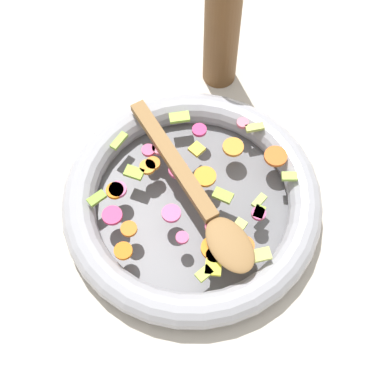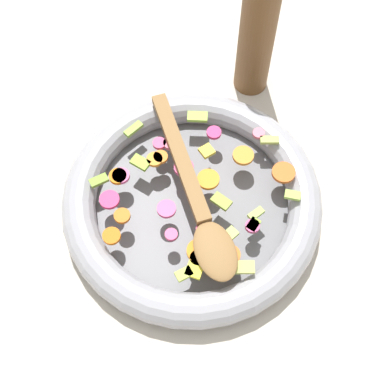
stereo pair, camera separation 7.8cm
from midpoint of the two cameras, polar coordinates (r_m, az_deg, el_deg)
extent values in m
plane|color=beige|center=(0.82, 2.70, -1.89)|extent=(4.00, 4.00, 0.00)
cylinder|color=slate|center=(0.82, 2.71, -1.70)|extent=(0.34, 0.34, 0.01)
torus|color=#9E9EA5|center=(0.80, 2.77, -1.10)|extent=(0.39, 0.39, 0.05)
cylinder|color=orange|center=(0.80, -1.25, 3.24)|extent=(0.03, 0.03, 0.01)
cylinder|color=orange|center=(0.81, 12.46, 1.78)|extent=(0.05, 0.05, 0.01)
cylinder|color=orange|center=(0.80, -0.61, 3.50)|extent=(0.03, 0.03, 0.01)
cylinder|color=orange|center=(0.74, 3.84, -6.60)|extent=(0.05, 0.05, 0.01)
cylinder|color=orange|center=(0.76, -4.58, -2.84)|extent=(0.03, 0.03, 0.01)
cylinder|color=orange|center=(0.78, 4.57, 1.09)|extent=(0.04, 0.04, 0.01)
cylinder|color=orange|center=(0.73, 3.67, -7.38)|extent=(0.03, 0.03, 0.01)
cylinder|color=orange|center=(0.74, 7.10, -6.98)|extent=(0.03, 0.03, 0.01)
cylinder|color=orange|center=(0.79, -5.15, 1.41)|extent=(0.04, 0.04, 0.01)
cylinder|color=orange|center=(0.75, -5.66, -4.98)|extent=(0.04, 0.04, 0.01)
cylinder|color=orange|center=(0.81, 8.22, 3.62)|extent=(0.05, 0.05, 0.01)
cube|color=#93BF3D|center=(0.80, -2.77, 2.91)|extent=(0.03, 0.03, 0.01)
cube|color=#B5CC4F|center=(0.72, 2.23, -9.03)|extent=(0.03, 0.02, 0.01)
cube|color=#BDC75F|center=(0.73, 8.57, -8.25)|extent=(0.03, 0.02, 0.01)
cube|color=#92BA47|center=(0.83, -3.61, 6.49)|extent=(0.03, 0.03, 0.01)
cube|color=#A6CB51|center=(0.79, 13.46, -0.60)|extent=(0.02, 0.02, 0.01)
cube|color=#95AD41|center=(0.77, 6.02, -1.27)|extent=(0.03, 0.03, 0.01)
cube|color=#AAC85D|center=(0.77, 9.72, -2.57)|extent=(0.02, 0.02, 0.01)
cube|color=#BECB5D|center=(0.83, 10.94, 5.22)|extent=(0.03, 0.02, 0.01)
cube|color=#82AC38|center=(0.79, -7.14, 1.08)|extent=(0.03, 0.03, 0.01)
cube|color=#BBD563|center=(0.75, 6.96, -4.87)|extent=(0.03, 0.03, 0.01)
cube|color=#A9DB4C|center=(0.84, 3.23, 7.79)|extent=(0.03, 0.02, 0.01)
cube|color=#9BCB3D|center=(0.76, 9.47, -3.77)|extent=(0.02, 0.02, 0.01)
cylinder|color=#D05083|center=(0.79, -4.83, 1.47)|extent=(0.03, 0.03, 0.01)
cylinder|color=#CF4576|center=(0.81, -0.78, 4.96)|extent=(0.02, 0.02, 0.01)
cylinder|color=#D7306D|center=(0.83, 5.04, 6.08)|extent=(0.03, 0.03, 0.01)
cylinder|color=#F06D83|center=(0.84, 9.77, 5.93)|extent=(0.02, 0.02, 0.01)
cylinder|color=#E24E85|center=(0.76, 0.17, -2.09)|extent=(0.03, 0.03, 0.01)
cylinder|color=#D04472|center=(0.79, 1.91, 2.35)|extent=(0.04, 0.04, 0.01)
cylinder|color=#D72D64|center=(0.77, -5.98, -1.10)|extent=(0.03, 0.03, 0.01)
cylinder|color=#DA6B87|center=(0.81, 0.41, 4.97)|extent=(0.03, 0.03, 0.01)
cylinder|color=#D54A81|center=(0.76, 9.38, -3.89)|extent=(0.03, 0.03, 0.01)
cylinder|color=#E0497B|center=(0.74, 0.75, -4.86)|extent=(0.02, 0.02, 0.01)
cylinder|color=#C6436B|center=(0.75, 4.25, -4.35)|extent=(0.03, 0.03, 0.01)
cube|color=yellow|center=(0.73, 3.34, -8.60)|extent=(0.03, 0.03, 0.01)
cube|color=yellow|center=(0.81, 4.33, 4.14)|extent=(0.03, 0.03, 0.01)
cube|color=olive|center=(0.79, 1.52, 3.63)|extent=(0.12, 0.21, 0.01)
ellipsoid|color=olive|center=(0.73, 5.57, -6.57)|extent=(0.09, 0.11, 0.01)
cylinder|color=brown|center=(0.88, 9.48, 15.62)|extent=(0.06, 0.06, 0.21)
camera|label=1|loc=(0.04, -87.12, 5.44)|focal=50.00mm
camera|label=2|loc=(0.04, 92.88, -5.44)|focal=50.00mm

